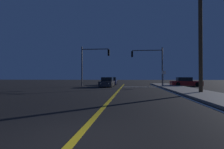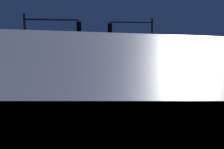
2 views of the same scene
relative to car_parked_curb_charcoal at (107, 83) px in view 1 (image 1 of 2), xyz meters
The scene contains 12 objects.
ground_plane 21.50m from the car_parked_curb_charcoal, 84.51° to the right, with size 160.00×160.00×0.00m, color black.
sidewalk_right 13.29m from the car_parked_curb_charcoal, 48.58° to the right, with size 3.20×41.16×0.15m, color gray.
lane_line_center 10.19m from the car_parked_curb_charcoal, 78.34° to the right, with size 0.20×38.87×0.01m, color gold.
lane_line_edge_right 12.15m from the car_parked_curb_charcoal, 55.15° to the right, with size 0.16×38.87×0.01m, color white.
stop_bar 4.66m from the car_parked_curb_charcoal, ahead, with size 5.13×0.50×0.01m, color white.
car_parked_curb_charcoal is the anchor object (origin of this frame).
car_mid_block_navy 6.46m from the car_parked_curb_charcoal, 90.30° to the left, with size 1.90×4.34×1.34m.
car_following_oncoming_red 11.69m from the car_parked_curb_charcoal, 12.80° to the left, with size 4.41×1.94×1.34m.
traffic_signal_near_right 7.47m from the car_parked_curb_charcoal, 19.86° to the left, with size 4.70×0.28×5.79m.
traffic_signal_far_left 4.21m from the car_parked_curb_charcoal, 159.91° to the left, with size 4.21×0.28×5.88m.
utility_pole_right 13.99m from the car_parked_curb_charcoal, 46.15° to the right, with size 1.82×0.32×10.50m.
street_sign_corner 7.76m from the car_parked_curb_charcoal, ahead, with size 0.56×0.08×2.23m.
Camera 1 is at (1.24, -3.62, 1.40)m, focal length 28.75 mm.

